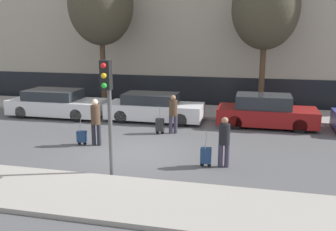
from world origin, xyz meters
The scene contains 16 objects.
ground_plane centered at (0.00, 0.00, 0.00)m, with size 80.00×80.00×0.00m, color #4C4C4F.
sidewalk_near centered at (0.00, -3.75, 0.06)m, with size 28.00×2.50×0.12m.
sidewalk_far centered at (0.00, 7.00, 0.06)m, with size 28.00×3.00×0.12m.
parked_car_0 centered at (-5.56, 4.52, 0.63)m, with size 4.68×1.92×1.32m.
parked_car_1 centered at (-0.60, 4.63, 0.62)m, with size 4.50×1.70×1.31m.
parked_car_2 centered at (4.48, 4.74, 0.66)m, with size 4.25×1.79×1.42m.
pedestrian_left centered at (-1.63, 0.42, 0.99)m, with size 0.35×0.34×1.73m.
trolley_left centered at (-2.17, 0.34, 0.32)m, with size 0.34×0.29×1.07m.
pedestrian_center centered at (0.76, 2.71, 0.90)m, with size 0.34×0.34×1.60m.
trolley_center centered at (0.25, 2.51, 0.37)m, with size 0.34×0.29×1.17m.
pedestrian_right centered at (3.14, -0.77, 0.89)m, with size 0.35×0.34×1.59m.
trolley_right centered at (2.60, -0.88, 0.36)m, with size 0.34×0.29×1.15m.
traffic_light centered at (0.04, -2.37, 2.41)m, with size 0.28×0.47×3.36m.
parked_bicycle centered at (5.22, 6.66, 0.49)m, with size 1.77×0.06×0.96m.
bare_tree_near_crossing centered at (4.26, 7.30, 5.19)m, with size 3.24×3.24×7.07m.
bare_tree_down_street centered at (-4.09, 7.02, 5.45)m, with size 3.41×3.41×7.43m.
Camera 1 is at (4.02, -11.87, 4.12)m, focal length 40.00 mm.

